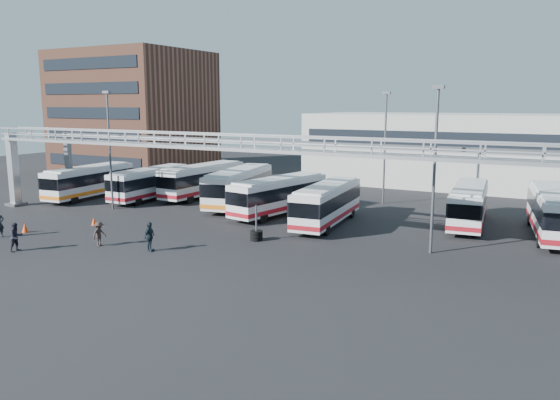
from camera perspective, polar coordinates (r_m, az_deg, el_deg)
The scene contains 21 objects.
ground at distance 33.96m, azimuth -7.74°, elevation -5.67°, with size 140.00×140.00×0.00m, color black.
gantry at distance 37.74m, azimuth -2.62°, elevation 4.51°, with size 51.40×5.15×7.10m.
apartment_building at distance 77.66m, azimuth -15.01°, elevation 8.86°, with size 18.00×15.00×16.00m, color brown.
warehouse at distance 64.83m, azimuth 22.08°, elevation 4.76°, with size 42.00×14.00×8.00m, color #9E9E99.
light_pole_left at distance 49.47m, azimuth -17.39°, elevation 5.63°, with size 0.70×0.35×10.21m.
light_pole_mid at distance 34.21m, azimuth 15.88°, elevation 3.93°, with size 0.70×0.35×10.21m.
light_pole_back at distance 50.76m, azimuth 10.92°, elevation 6.01°, with size 0.70×0.35×10.21m.
bus_0 at distance 56.53m, azimuth -19.27°, elevation 1.95°, with size 3.30×10.49×3.13m.
bus_1 at distance 53.99m, azimuth -13.31°, elevation 1.83°, with size 2.75×10.09×3.03m.
bus_2 at distance 54.29m, azimuth -8.07°, elevation 2.16°, with size 2.81×10.73×3.24m.
bus_3 at distance 49.39m, azimuth -4.30°, elevation 1.53°, with size 4.63×11.30×3.35m.
bus_4 at distance 45.17m, azimuth -0.10°, elevation 0.60°, with size 4.14×10.57×3.13m.
bus_5 at distance 41.61m, azimuth 4.95°, elevation -0.25°, with size 3.41×10.48×3.13m.
bus_7 at distance 43.61m, azimuth 19.12°, elevation -0.34°, with size 3.46×10.30×3.07m.
bus_8 at distance 42.09m, azimuth 26.69°, elevation -1.04°, with size 4.23×11.17×3.31m.
pedestrian_b at distance 37.98m, azimuth -25.85°, elevation -3.50°, with size 0.88×0.69×1.82m, color black.
pedestrian_c at distance 37.34m, azimuth -18.37°, elevation -3.38°, with size 1.04×0.60×1.61m, color #322521.
pedestrian_d at distance 35.12m, azimuth -13.48°, elevation -3.76°, with size 1.09×0.46×1.87m, color #18242C.
cone_left at distance 43.33m, azimuth -25.10°, elevation -2.62°, with size 0.45×0.45×0.71m, color #E83E0C.
cone_right at distance 43.91m, azimuth -18.88°, elevation -2.11°, with size 0.39×0.39×0.62m, color #E83E0C.
tire_stack at distance 36.98m, azimuth -2.48°, elevation -3.62°, with size 0.85×0.85×2.43m.
Camera 1 is at (19.60, -26.18, 9.14)m, focal length 35.00 mm.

